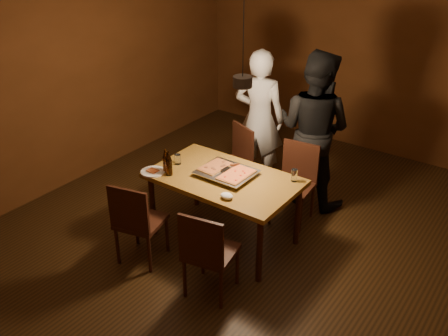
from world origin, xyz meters
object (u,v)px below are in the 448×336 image
Objects in this scene: beer_bottle_a at (166,161)px; plate_slice at (153,172)px; pizza_tray at (226,173)px; diner_dark at (314,129)px; pendant_lamp at (243,81)px; beer_bottle_b at (169,163)px; chair_far_left at (235,155)px; chair_far_right at (296,175)px; dining_table at (224,183)px; chair_near_left at (136,217)px; diner_white at (259,119)px; chair_near_right at (207,248)px.

beer_bottle_a reaches higher than plate_slice.
pizza_tray is 0.30× the size of diner_dark.
plate_slice is 0.23× the size of pendant_lamp.
beer_bottle_b is at bearing -26.99° from beer_bottle_a.
plate_slice is at bearing -151.25° from pendant_lamp.
chair_far_left and chair_far_right have the same top height.
dining_table is 0.82× the size of diner_dark.
chair_near_left is 1.64m from pendant_lamp.
plate_slice is 0.14× the size of diner_dark.
chair_far_left is (-0.43, 0.83, -0.14)m from dining_table.
plate_slice is (-0.10, -0.10, -0.11)m from beer_bottle_a.
dining_table is at bearing 47.74° from chair_near_left.
dining_table is at bearing 140.09° from chair_far_left.
pizza_tray is at bearing 92.83° from diner_white.
chair_far_right is 0.44× the size of pendant_lamp.
dining_table is 1.10m from pendant_lamp.
chair_far_right is at bearing 133.80° from diner_white.
beer_bottle_a reaches higher than chair_far_right.
diner_white is (-0.80, 2.12, 0.33)m from chair_near_right.
pizza_tray is at bearing 34.42° from beer_bottle_b.
diner_white reaches higher than chair_near_right.
chair_near_right is (0.40, -0.82, -0.14)m from dining_table.
chair_far_left is 2.12× the size of beer_bottle_b.
beer_bottle_b reaches higher than beer_bottle_a.
beer_bottle_a is at bearing 44.08° from plate_slice.
plate_slice is at bearing -160.52° from beer_bottle_b.
pendant_lamp reaches higher than diner_dark.
diner_dark is at bearing 59.63° from beer_bottle_a.
pendant_lamp is (0.80, 0.44, 1.00)m from plate_slice.
chair_far_left reaches higher than pizza_tray.
diner_dark is at bearing -89.46° from chair_far_right.
chair_far_left is 0.30× the size of diner_dark.
dining_table is at bearing 28.43° from plate_slice.
dining_table is at bearing 58.02° from chair_far_right.
pizza_tray is (0.00, 0.04, 0.10)m from dining_table.
chair_far_right is 1.58m from plate_slice.
chair_far_right is 1.87× the size of beer_bottle_b.
beer_bottle_a reaches higher than chair_near_right.
beer_bottle_b is at bearing -148.66° from dining_table.
pendant_lamp is (-0.26, 0.90, 1.22)m from chair_near_right.
chair_far_left is 1.55m from pendant_lamp.
beer_bottle_a is 0.18m from plate_slice.
chair_far_left reaches higher than plate_slice.
chair_near_right is at bearing -31.00° from beer_bottle_b.
chair_far_left is 1.00× the size of pizza_tray.
pendant_lamp is at bearing 26.01° from beer_bottle_a.
beer_bottle_a is at bearing 153.01° from beer_bottle_b.
chair_near_left reaches higher than pizza_tray.
chair_far_right is at bearing 48.39° from beer_bottle_a.
chair_near_right is 1.16m from beer_bottle_a.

